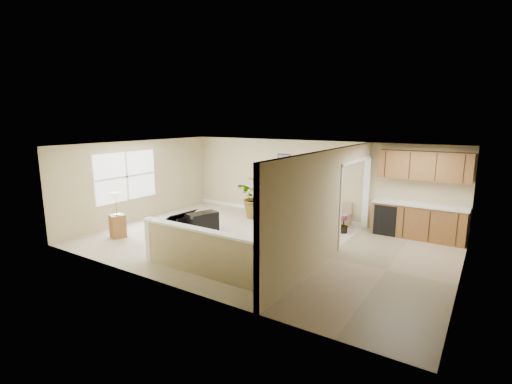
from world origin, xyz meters
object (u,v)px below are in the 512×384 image
Objects in this scene: loveseat at (324,212)px; lamp_stand at (117,218)px; piano at (175,211)px; palm_plant at (258,197)px; small_plant at (343,226)px; accent_table at (273,204)px; piano_bench at (203,222)px.

loveseat is 1.30× the size of lamp_stand.
piano is at bearing -141.88° from loveseat.
piano is 1.33× the size of lamp_stand.
small_plant is at bearing -1.58° from palm_plant.
lamp_stand reaches higher than small_plant.
piano is 1.02× the size of loveseat.
palm_plant is at bearing -165.77° from loveseat.
lamp_stand is (-5.00, -3.69, 0.32)m from small_plant.
loveseat reaches higher than accent_table.
palm_plant is (-2.05, -0.54, 0.34)m from loveseat.
piano_bench is at bearing -133.44° from loveseat.
lamp_stand is at bearing -119.19° from palm_plant.
lamp_stand is at bearing -122.29° from accent_table.
accent_table reaches higher than small_plant.
piano is 2.70m from palm_plant.
palm_plant is at bearing -150.44° from accent_table.
accent_table is 2.50m from small_plant.
accent_table is 0.54m from palm_plant.
piano_bench reaches higher than small_plant.
lamp_stand is at bearing -107.69° from piano.
palm_plant is (-0.43, -0.24, 0.22)m from accent_table.
lamp_stand is at bearing -143.60° from small_plant.
palm_plant is at bearing 63.25° from piano.
piano_bench is at bearing -148.06° from small_plant.
small_plant is (2.89, -0.08, -0.48)m from palm_plant.
small_plant is at bearing 31.94° from piano_bench.
piano_bench is 0.61× the size of palm_plant.
loveseat is 2.15m from palm_plant.
loveseat is 2.23× the size of accent_table.
lamp_stand is (-2.53, -4.01, 0.06)m from accent_table.
palm_plant reaches higher than lamp_stand.
accent_table reaches higher than piano_bench.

